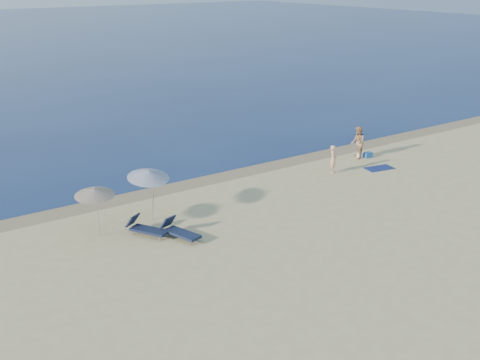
# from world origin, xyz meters

# --- Properties ---
(wet_sand_strip) EXTENTS (240.00, 1.60, 0.00)m
(wet_sand_strip) POSITION_xyz_m (0.00, 19.40, 0.00)
(wet_sand_strip) COLOR #847254
(wet_sand_strip) RESTS_ON ground
(person_left) EXTENTS (0.67, 0.68, 1.59)m
(person_left) POSITION_xyz_m (2.61, 16.38, 0.79)
(person_left) COLOR #E09E7E
(person_left) RESTS_ON ground
(person_right) EXTENTS (1.16, 1.21, 1.96)m
(person_right) POSITION_xyz_m (5.73, 17.58, 0.98)
(person_right) COLOR tan
(person_right) RESTS_ON ground
(beach_towel) EXTENTS (1.76, 1.18, 0.03)m
(beach_towel) POSITION_xyz_m (5.35, 15.45, 0.01)
(beach_towel) COLOR #101D52
(beach_towel) RESTS_ON ground
(white_bag) EXTENTS (0.40, 0.37, 0.29)m
(white_bag) POSITION_xyz_m (6.00, 17.57, 0.14)
(white_bag) COLOR silver
(white_bag) RESTS_ON ground
(blue_cooler) EXTENTS (0.51, 0.40, 0.33)m
(blue_cooler) POSITION_xyz_m (6.38, 17.30, 0.16)
(blue_cooler) COLOR #1E51A2
(blue_cooler) RESTS_ON ground
(umbrella_near) EXTENTS (1.95, 1.97, 2.48)m
(umbrella_near) POSITION_xyz_m (-8.66, 16.33, 2.11)
(umbrella_near) COLOR silver
(umbrella_near) RESTS_ON ground
(umbrella_far) EXTENTS (2.22, 2.23, 2.25)m
(umbrella_far) POSITION_xyz_m (-11.32, 16.00, 1.96)
(umbrella_far) COLOR silver
(umbrella_far) RESTS_ON ground
(lounger_left) EXTENTS (1.45, 1.93, 0.83)m
(lounger_left) POSITION_xyz_m (-9.63, 14.80, 0.30)
(lounger_left) COLOR #131B34
(lounger_left) RESTS_ON ground
(lounger_right) EXTENTS (1.11, 1.97, 0.83)m
(lounger_right) POSITION_xyz_m (-8.62, 13.72, 0.30)
(lounger_right) COLOR #141D38
(lounger_right) RESTS_ON ground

